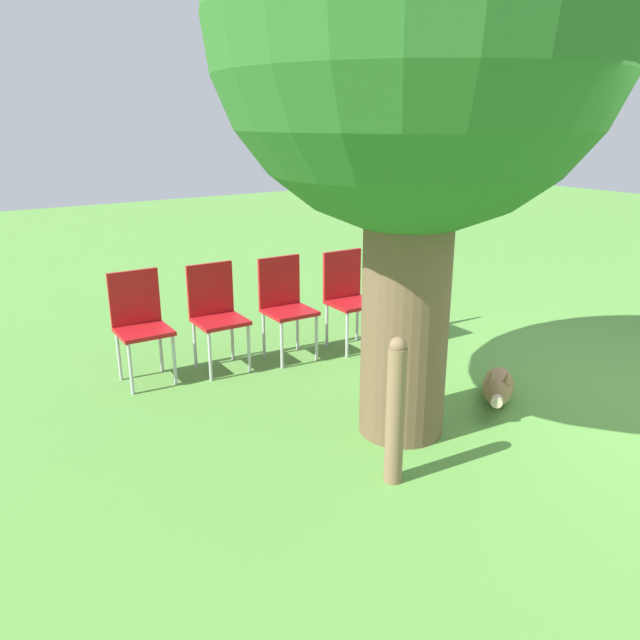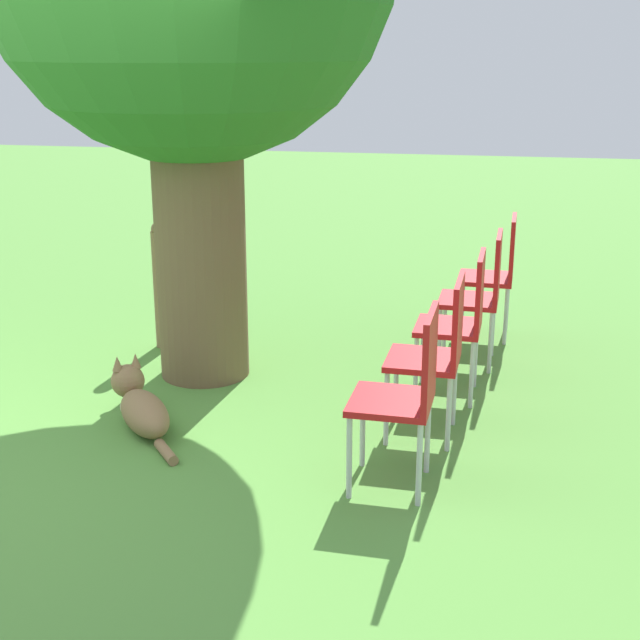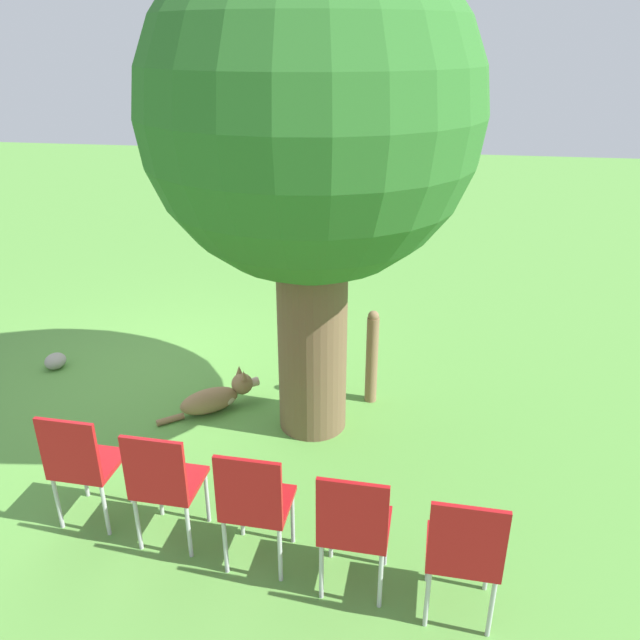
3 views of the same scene
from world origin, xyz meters
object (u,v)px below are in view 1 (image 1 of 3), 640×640
object	(u,v)px
dog	(498,387)
red_chair_3	(216,309)
red_chair_1	(348,293)
red_chair_0	(406,285)
red_chair_2	(285,301)
fence_post	(395,411)
red_chair_4	(140,319)
oak_tree	(418,29)

from	to	relation	value
dog	red_chair_3	size ratio (longest dim) A/B	0.89
dog	red_chair_1	world-z (taller)	red_chair_1
red_chair_0	red_chair_2	distance (m)	1.36
fence_post	red_chair_3	world-z (taller)	fence_post
fence_post	red_chair_4	distance (m)	2.63
red_chair_2	oak_tree	bearing A→B (deg)	-0.74
red_chair_2	fence_post	bearing A→B (deg)	-12.44
red_chair_1	red_chair_2	distance (m)	0.68
oak_tree	red_chair_1	size ratio (longest dim) A/B	4.26
fence_post	red_chair_4	bearing A→B (deg)	16.64
red_chair_0	red_chair_3	world-z (taller)	same
red_chair_3	red_chair_4	world-z (taller)	same
oak_tree	fence_post	bearing A→B (deg)	134.79
red_chair_2	red_chair_1	bearing A→B (deg)	82.68
dog	red_chair_2	distance (m)	2.13
dog	red_chair_0	distance (m)	1.79
red_chair_2	red_chair_3	distance (m)	0.68
fence_post	red_chair_0	distance (m)	2.84
dog	red_chair_0	world-z (taller)	red_chair_0
dog	fence_post	size ratio (longest dim) A/B	0.88
fence_post	red_chair_3	distance (m)	2.41
dog	fence_post	distance (m)	1.57
red_chair_0	dog	bearing A→B (deg)	-13.54
dog	red_chair_4	size ratio (longest dim) A/B	0.89
dog	red_chair_0	xyz separation A→B (m)	(1.67, -0.47, 0.43)
red_chair_3	red_chair_2	bearing A→B (deg)	82.68
oak_tree	dog	size ratio (longest dim) A/B	4.79
red_chair_0	red_chair_3	distance (m)	2.04
oak_tree	red_chair_2	xyz separation A→B (m)	(1.80, -0.09, -2.19)
red_chair_1	dog	bearing A→B (deg)	8.60
red_chair_1	red_chair_2	world-z (taller)	same
dog	red_chair_3	distance (m)	2.57
dog	red_chair_2	world-z (taller)	red_chair_2
red_chair_0	red_chair_4	size ratio (longest dim) A/B	1.00
oak_tree	red_chair_2	distance (m)	2.83
red_chair_0	red_chair_1	size ratio (longest dim) A/B	1.00
red_chair_1	red_chair_4	xyz separation A→B (m)	(0.33, 2.02, 0.00)
oak_tree	red_chair_1	bearing A→B (deg)	-24.22
dog	fence_post	bearing A→B (deg)	-23.14
oak_tree	red_chair_3	distance (m)	2.96
red_chair_3	red_chair_4	distance (m)	0.68
oak_tree	red_chair_0	world-z (taller)	oak_tree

